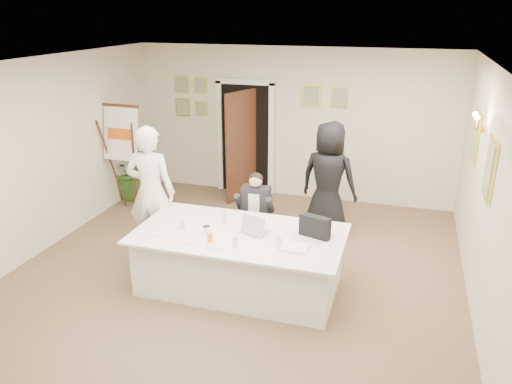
{
  "coord_description": "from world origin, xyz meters",
  "views": [
    {
      "loc": [
        2.04,
        -5.42,
        3.43
      ],
      "look_at": [
        0.19,
        0.6,
        1.1
      ],
      "focal_mm": 35.0,
      "sensor_mm": 36.0,
      "label": 1
    }
  ],
  "objects": [
    {
      "name": "wall_left",
      "position": [
        -3.0,
        0.0,
        1.4
      ],
      "size": [
        0.1,
        7.0,
        2.8
      ],
      "primitive_type": "cube",
      "color": "beige",
      "rests_on": "floor"
    },
    {
      "name": "laptop_bag",
      "position": [
        1.09,
        0.13,
        0.91
      ],
      "size": [
        0.41,
        0.22,
        0.28
      ],
      "primitive_type": "cube",
      "rotation": [
        0.0,
        0.0,
        -0.3
      ],
      "color": "black",
      "rests_on": "conference_table"
    },
    {
      "name": "pictures_back_wall",
      "position": [
        -0.8,
        3.47,
        1.85
      ],
      "size": [
        3.4,
        0.06,
        0.8
      ],
      "primitive_type": null,
      "color": "#DECE4B",
      "rests_on": "wall_back"
    },
    {
      "name": "plate_mid",
      "position": [
        -0.35,
        -0.42,
        0.78
      ],
      "size": [
        0.3,
        0.3,
        0.01
      ],
      "primitive_type": "cylinder",
      "rotation": [
        0.0,
        0.0,
        -0.29
      ],
      "color": "white",
      "rests_on": "conference_table"
    },
    {
      "name": "standing_woman",
      "position": [
        0.96,
        1.94,
        0.92
      ],
      "size": [
        0.99,
        0.74,
        1.84
      ],
      "primitive_type": "imported",
      "rotation": [
        0.0,
        0.0,
        2.95
      ],
      "color": "black",
      "rests_on": "floor"
    },
    {
      "name": "floor",
      "position": [
        0.0,
        0.0,
        0.0
      ],
      "size": [
        7.0,
        7.0,
        0.0
      ],
      "primitive_type": "plane",
      "color": "brown",
      "rests_on": "ground"
    },
    {
      "name": "flip_chart",
      "position": [
        -2.63,
        1.98,
        0.86
      ],
      "size": [
        0.65,
        0.42,
        1.86
      ],
      "color": "#321C10",
      "rests_on": "floor"
    },
    {
      "name": "wall_right",
      "position": [
        3.0,
        0.0,
        1.4
      ],
      "size": [
        0.1,
        7.0,
        2.8
      ],
      "primitive_type": "cube",
      "color": "beige",
      "rests_on": "floor"
    },
    {
      "name": "oj_glass",
      "position": [
        -0.08,
        -0.41,
        0.84
      ],
      "size": [
        0.07,
        0.07,
        0.13
      ],
      "primitive_type": "cylinder",
      "rotation": [
        0.0,
        0.0,
        0.02
      ],
      "color": "orange",
      "rests_on": "conference_table"
    },
    {
      "name": "doorway",
      "position": [
        -0.88,
        3.32,
        1.04
      ],
      "size": [
        1.14,
        0.86,
        2.2
      ],
      "color": "black",
      "rests_on": "floor"
    },
    {
      "name": "glass_b",
      "position": [
        0.25,
        -0.43,
        0.84
      ],
      "size": [
        0.07,
        0.07,
        0.14
      ],
      "primitive_type": "cylinder",
      "rotation": [
        0.0,
        0.0,
        0.03
      ],
      "color": "silver",
      "rests_on": "conference_table"
    },
    {
      "name": "plate_left",
      "position": [
        -0.79,
        -0.33,
        0.78
      ],
      "size": [
        0.25,
        0.25,
        0.01
      ],
      "primitive_type": "cylinder",
      "rotation": [
        0.0,
        0.0,
        0.05
      ],
      "color": "white",
      "rests_on": "conference_table"
    },
    {
      "name": "wall_front",
      "position": [
        0.0,
        -3.5,
        1.4
      ],
      "size": [
        6.0,
        0.1,
        2.8
      ],
      "primitive_type": "cube",
      "color": "beige",
      "rests_on": "floor"
    },
    {
      "name": "paper_stack",
      "position": [
        0.92,
        -0.28,
        0.79
      ],
      "size": [
        0.34,
        0.24,
        0.03
      ],
      "primitive_type": "cube",
      "rotation": [
        0.0,
        0.0,
        -0.01
      ],
      "color": "white",
      "rests_on": "conference_table"
    },
    {
      "name": "ceiling",
      "position": [
        0.0,
        0.0,
        2.8
      ],
      "size": [
        6.0,
        7.0,
        0.02
      ],
      "primitive_type": "cube",
      "color": "white",
      "rests_on": "wall_back"
    },
    {
      "name": "glass_a",
      "position": [
        -0.56,
        -0.15,
        0.84
      ],
      "size": [
        0.07,
        0.07,
        0.14
      ],
      "primitive_type": "cylinder",
      "rotation": [
        0.0,
        0.0,
        -0.24
      ],
      "color": "silver",
      "rests_on": "conference_table"
    },
    {
      "name": "steel_jug",
      "position": [
        -0.21,
        -0.2,
        0.83
      ],
      "size": [
        0.09,
        0.09,
        0.11
      ],
      "primitive_type": "cylinder",
      "rotation": [
        0.0,
        0.0,
        0.0
      ],
      "color": "silver",
      "rests_on": "conference_table"
    },
    {
      "name": "wall_sconce",
      "position": [
        2.9,
        1.2,
        2.1
      ],
      "size": [
        0.2,
        0.3,
        0.24
      ],
      "primitive_type": null,
      "color": "#C1853D",
      "rests_on": "wall_right"
    },
    {
      "name": "seated_man",
      "position": [
        0.08,
        0.91,
        0.63
      ],
      "size": [
        0.63,
        0.66,
        1.27
      ],
      "primitive_type": null,
      "rotation": [
        0.0,
        0.0,
        0.15
      ],
      "color": "black",
      "rests_on": "floor"
    },
    {
      "name": "plate_near",
      "position": [
        0.04,
        -0.47,
        0.78
      ],
      "size": [
        0.24,
        0.24,
        0.01
      ],
      "primitive_type": "cylinder",
      "rotation": [
        0.0,
        0.0,
        -0.04
      ],
      "color": "white",
      "rests_on": "conference_table"
    },
    {
      "name": "glass_d",
      "position": [
        -0.13,
        0.22,
        0.84
      ],
      "size": [
        0.07,
        0.07,
        0.14
      ],
      "primitive_type": "cylinder",
      "rotation": [
        0.0,
        0.0,
        -0.04
      ],
      "color": "silver",
      "rests_on": "conference_table"
    },
    {
      "name": "glass_c",
      "position": [
        0.75,
        -0.29,
        0.84
      ],
      "size": [
        0.07,
        0.07,
        0.14
      ],
      "primitive_type": "cylinder",
      "rotation": [
        0.0,
        0.0,
        0.07
      ],
      "color": "silver",
      "rests_on": "conference_table"
    },
    {
      "name": "standing_man",
      "position": [
        -1.35,
        0.5,
        0.97
      ],
      "size": [
        0.75,
        0.54,
        1.94
      ],
      "primitive_type": "imported",
      "rotation": [
        0.0,
        0.0,
        3.25
      ],
      "color": "white",
      "rests_on": "floor"
    },
    {
      "name": "wall_back",
      "position": [
        0.0,
        3.5,
        1.4
      ],
      "size": [
        6.0,
        0.1,
        2.8
      ],
      "primitive_type": "cube",
      "color": "beige",
      "rests_on": "floor"
    },
    {
      "name": "laptop",
      "position": [
        0.35,
        0.05,
        0.91
      ],
      "size": [
        0.42,
        0.44,
        0.28
      ],
      "primitive_type": null,
      "rotation": [
        0.0,
        0.0,
        -0.33
      ],
      "color": "#B7BABC",
      "rests_on": "conference_table"
    },
    {
      "name": "pictures_right_wall",
      "position": [
        2.97,
        1.2,
        1.75
      ],
      "size": [
        0.06,
        2.2,
        0.8
      ],
      "primitive_type": null,
      "color": "#DECE4B",
      "rests_on": "wall_right"
    },
    {
      "name": "conference_table",
      "position": [
        0.16,
        -0.03,
        0.39
      ],
      "size": [
        2.63,
        1.41,
        0.78
      ],
      "color": "white",
      "rests_on": "floor"
    },
    {
      "name": "potted_palm",
      "position": [
        -2.8,
        2.5,
        0.63
      ],
      "size": [
        1.15,
        1.0,
        1.26
      ],
      "primitive_type": "imported",
      "rotation": [
        0.0,
        0.0,
        0.02
      ],
      "color": "#26531B",
      "rests_on": "floor"
    }
  ]
}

